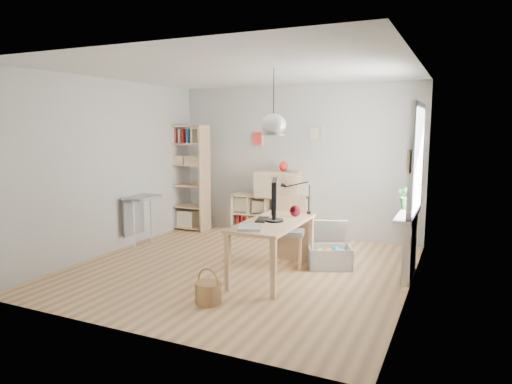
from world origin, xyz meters
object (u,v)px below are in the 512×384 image
at_px(desk, 273,228).
at_px(monitor, 274,198).
at_px(cube_shelf, 268,218).
at_px(chair, 288,227).
at_px(tall_bookshelf, 187,173).
at_px(storage_chest, 329,252).
at_px(drawer_chest, 278,184).

height_order(desk, monitor, monitor).
height_order(cube_shelf, chair, chair).
height_order(chair, monitor, monitor).
relative_size(cube_shelf, tall_bookshelf, 0.70).
xyz_separation_m(storage_chest, monitor, (-0.55, -0.74, 0.85)).
bearing_deg(cube_shelf, tall_bookshelf, -169.81).
height_order(desk, chair, chair).
bearing_deg(drawer_chest, monitor, -77.30).
bearing_deg(desk, cube_shelf, 114.61).
height_order(monitor, drawer_chest, monitor).
height_order(cube_shelf, monitor, monitor).
xyz_separation_m(desk, cube_shelf, (-1.02, 2.23, -0.36)).
distance_m(chair, drawer_chest, 1.80).
bearing_deg(storage_chest, drawer_chest, 110.28).
distance_m(desk, tall_bookshelf, 3.27).
bearing_deg(cube_shelf, chair, -58.12).
bearing_deg(chair, cube_shelf, 107.90).
distance_m(desk, storage_chest, 1.04).
distance_m(storage_chest, drawer_chest, 2.13).
bearing_deg(cube_shelf, drawer_chest, -11.30).
relative_size(desk, chair, 1.57).
xyz_separation_m(tall_bookshelf, chair, (2.56, -1.33, -0.54)).
xyz_separation_m(chair, drawer_chest, (-0.79, 1.57, 0.40)).
height_order(cube_shelf, storage_chest, cube_shelf).
bearing_deg(cube_shelf, storage_chest, -43.10).
bearing_deg(desk, monitor, 50.72).
xyz_separation_m(cube_shelf, monitor, (1.03, -2.22, 0.76)).
relative_size(desk, storage_chest, 1.77).
relative_size(desk, drawer_chest, 1.89).
bearing_deg(chair, drawer_chest, 102.90).
bearing_deg(storage_chest, chair, 168.84).
relative_size(tall_bookshelf, storage_chest, 2.36).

